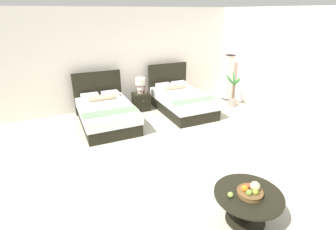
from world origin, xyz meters
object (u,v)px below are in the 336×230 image
(bed_near_corner, at_px, (181,101))
(fruit_bowl, at_px, (251,191))
(loose_apple, at_px, (230,195))
(bed_near_window, at_px, (106,113))
(floor_lamp_corner, at_px, (229,78))
(vase, at_px, (146,90))
(table_lamp, at_px, (140,84))
(potted_palm, at_px, (233,95))
(nightstand, at_px, (141,101))
(coffee_table, at_px, (247,201))

(bed_near_corner, bearing_deg, fruit_bowl, -105.88)
(fruit_bowl, distance_m, loose_apple, 0.29)
(bed_near_window, relative_size, floor_lamp_corner, 1.40)
(bed_near_window, relative_size, vase, 10.06)
(fruit_bowl, xyz_separation_m, floor_lamp_corner, (3.07, 4.48, 0.21))
(vase, bearing_deg, fruit_bowl, -93.50)
(bed_near_window, relative_size, table_lamp, 4.57)
(potted_palm, bearing_deg, fruit_bowl, -125.94)
(bed_near_corner, distance_m, vase, 1.10)
(fruit_bowl, distance_m, floor_lamp_corner, 5.44)
(fruit_bowl, bearing_deg, bed_near_window, 103.62)
(nightstand, distance_m, loose_apple, 4.73)
(nightstand, bearing_deg, potted_palm, -18.75)
(vase, height_order, coffee_table, vase)
(bed_near_corner, xyz_separation_m, table_lamp, (-1.04, 0.62, 0.47))
(coffee_table, bearing_deg, potted_palm, 53.83)
(table_lamp, height_order, fruit_bowl, table_lamp)
(loose_apple, bearing_deg, bed_near_corner, 70.39)
(nightstand, relative_size, coffee_table, 0.56)
(floor_lamp_corner, bearing_deg, nightstand, 174.21)
(vase, distance_m, fruit_bowl, 4.75)
(coffee_table, distance_m, loose_apple, 0.32)
(vase, relative_size, coffee_table, 0.22)
(table_lamp, relative_size, floor_lamp_corner, 0.31)
(loose_apple, bearing_deg, bed_near_window, 100.22)
(bed_near_corner, height_order, vase, bed_near_corner)
(bed_near_corner, xyz_separation_m, nightstand, (-1.04, 0.60, -0.05))
(bed_near_corner, height_order, loose_apple, bed_near_corner)
(coffee_table, height_order, fruit_bowl, fruit_bowl)
(bed_near_window, height_order, floor_lamp_corner, floor_lamp_corner)
(coffee_table, relative_size, potted_palm, 0.90)
(table_lamp, distance_m, vase, 0.22)
(potted_palm, bearing_deg, coffee_table, -126.17)
(nightstand, height_order, floor_lamp_corner, floor_lamp_corner)
(vase, xyz_separation_m, potted_palm, (2.52, -0.86, -0.27))
(vase, bearing_deg, loose_apple, -96.89)
(table_lamp, bearing_deg, nightstand, -90.00)
(table_lamp, xyz_separation_m, loose_apple, (-0.43, -4.72, -0.29))
(vase, xyz_separation_m, fruit_bowl, (-0.29, -4.74, -0.10))
(nightstand, height_order, vase, vase)
(coffee_table, xyz_separation_m, potted_palm, (2.82, 3.85, 0.01))
(bed_near_window, bearing_deg, potted_palm, -4.59)
(nightstand, height_order, potted_palm, potted_palm)
(vase, bearing_deg, potted_palm, -18.87)
(loose_apple, bearing_deg, potted_palm, 50.93)
(fruit_bowl, relative_size, potted_palm, 0.34)
(loose_apple, relative_size, potted_palm, 0.07)
(floor_lamp_corner, bearing_deg, fruit_bowl, -124.44)
(table_lamp, distance_m, loose_apple, 4.75)
(bed_near_corner, bearing_deg, coffee_table, -106.03)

